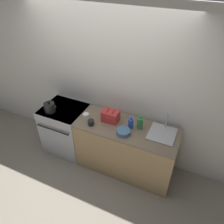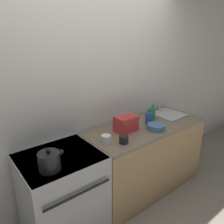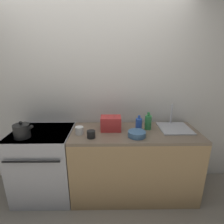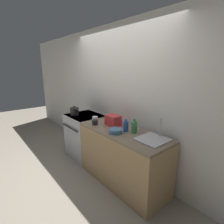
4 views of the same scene
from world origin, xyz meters
name	(u,v)px [view 2 (image 2 of 4)]	position (x,y,z in m)	size (l,w,h in m)	color
ground_plane	(129,221)	(0.00, 0.00, 0.00)	(12.00, 12.00, 0.00)	gray
wall_back	(90,94)	(0.00, 0.69, 1.30)	(8.00, 0.05, 2.60)	silver
stove	(62,195)	(-0.60, 0.32, 0.46)	(0.73, 0.68, 0.89)	#B7B7BC
counter_block	(145,157)	(0.56, 0.31, 0.45)	(1.56, 0.63, 0.89)	tan
kettle	(49,161)	(-0.74, 0.17, 0.97)	(0.22, 0.18, 0.19)	black
toaster	(126,123)	(0.26, 0.36, 0.98)	(0.25, 0.18, 0.18)	red
sink_tray	(168,113)	(1.07, 0.40, 0.91)	(0.38, 0.40, 0.28)	#B7B7BC
bottle_green	(152,114)	(0.73, 0.39, 0.99)	(0.08, 0.08, 0.22)	#338C47
bottle_blue	(148,118)	(0.60, 0.33, 0.98)	(0.08, 0.08, 0.20)	#2D56B7
cup_white	(106,139)	(-0.11, 0.25, 0.94)	(0.10, 0.10, 0.09)	white
cup_black	(124,139)	(0.03, 0.15, 0.93)	(0.09, 0.09, 0.08)	black
bowl	(156,127)	(0.55, 0.17, 0.92)	(0.20, 0.20, 0.06)	teal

